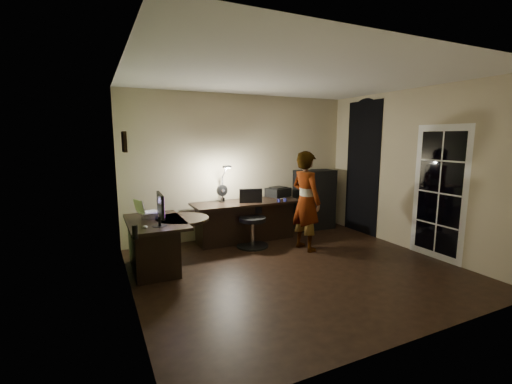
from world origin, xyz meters
name	(u,v)px	position (x,y,z in m)	size (l,w,h in m)	color
floor	(296,269)	(0.00, 0.00, -0.01)	(4.50, 4.00, 0.01)	black
ceiling	(300,77)	(0.00, 0.00, 2.71)	(4.50, 4.00, 0.01)	silver
wall_back	(242,166)	(0.00, 2.00, 1.35)	(4.50, 0.01, 2.70)	tan
wall_front	(421,201)	(0.00, -2.00, 1.35)	(4.50, 0.01, 2.70)	tan
wall_left	(127,187)	(-2.25, 0.00, 1.35)	(0.01, 4.00, 2.70)	tan
wall_right	(412,171)	(2.25, 0.00, 1.35)	(0.01, 4.00, 2.70)	tan
green_wall_overlay	(128,187)	(-2.24, 0.00, 1.35)	(0.00, 4.00, 2.70)	#4F6727
arched_doorway	(362,168)	(2.24, 1.15, 1.30)	(0.01, 0.90, 2.60)	black
french_door	(439,193)	(2.24, -0.55, 1.05)	(0.02, 0.92, 2.10)	white
framed_picture	(124,142)	(-2.22, 0.45, 1.85)	(0.04, 0.30, 0.25)	black
desk_left	(157,245)	(-1.83, 0.87, 0.36)	(0.78, 1.26, 0.73)	black
desk_right	(247,221)	(-0.09, 1.57, 0.37)	(1.98, 0.69, 0.74)	black
cabinet	(314,200)	(1.55, 1.78, 0.62)	(0.82, 0.41, 1.23)	black
laptop_stand	(149,216)	(-1.88, 1.06, 0.77)	(0.23, 0.20, 0.10)	silver
laptop	(149,206)	(-1.88, 1.06, 0.91)	(0.29, 0.27, 0.20)	silver
monitor	(159,215)	(-1.83, 0.54, 0.88)	(0.10, 0.50, 0.33)	black
mouse	(145,227)	(-2.02, 0.55, 0.74)	(0.06, 0.09, 0.03)	silver
phone	(172,216)	(-1.55, 1.11, 0.72)	(0.06, 0.12, 0.01)	black
pen	(152,225)	(-1.92, 0.64, 0.72)	(0.01, 0.14, 0.01)	black
speaker	(135,232)	(-2.19, 0.09, 0.80)	(0.07, 0.07, 0.17)	black
notepad	(186,221)	(-1.44, 0.66, 0.72)	(0.15, 0.20, 0.01)	silver
desk_fan	(222,193)	(-0.51, 1.74, 0.90)	(0.20, 0.11, 0.32)	black
headphones	(282,200)	(0.47, 1.26, 0.78)	(0.17, 0.07, 0.08)	navy
printer	(278,192)	(0.70, 1.80, 0.84)	(0.43, 0.33, 0.19)	black
desk_lamp	(222,182)	(-0.46, 1.83, 1.10)	(0.17, 0.33, 0.72)	black
office_chair	(252,219)	(-0.14, 1.22, 0.50)	(0.56, 0.56, 1.00)	black
person	(306,201)	(0.62, 0.71, 0.84)	(0.60, 0.40, 1.68)	#D8A88C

